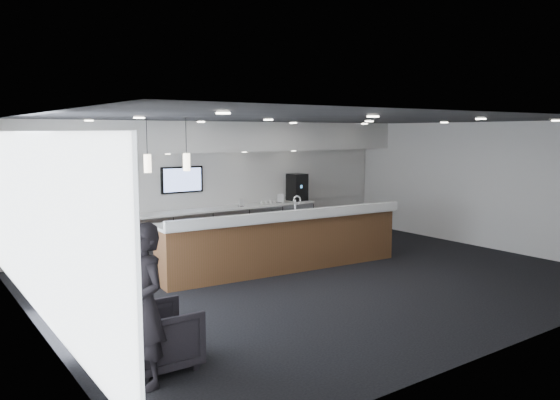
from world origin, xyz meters
TOP-DOWN VIEW (x-y plane):
  - ground at (0.00, 0.00)m, footprint 10.00×10.00m
  - ceiling at (0.00, 0.00)m, footprint 10.00×8.00m
  - back_wall at (0.00, 4.00)m, footprint 10.00×0.02m
  - left_wall at (-5.00, 0.00)m, footprint 0.02×8.00m
  - right_wall at (5.00, 0.00)m, footprint 0.02×8.00m
  - soffit_bulkhead at (0.00, 3.55)m, footprint 10.00×0.90m
  - alcove_panel at (0.00, 3.97)m, footprint 9.80×0.06m
  - window_blinds_wall at (-4.96, 0.00)m, footprint 0.04×7.36m
  - back_credenza at (-0.00, 3.64)m, footprint 5.06×0.66m
  - wall_tv at (-1.00, 3.91)m, footprint 1.05×0.08m
  - pendant_left at (-2.40, 0.80)m, footprint 0.12×0.12m
  - pendant_right at (-3.10, 0.80)m, footprint 0.12×0.12m
  - ceiling_can_lights at (0.00, 0.00)m, footprint 7.00×5.00m
  - service_counter at (-0.21, 0.92)m, footprint 5.27×1.26m
  - coffee_machine at (2.20, 3.66)m, footprint 0.42×0.54m
  - info_sign_left at (0.39, 3.53)m, footprint 0.14×0.04m
  - info_sign_right at (1.59, 3.55)m, footprint 0.16×0.07m
  - armchair at (-4.08, -1.97)m, footprint 0.83×0.81m
  - lounge_guest at (-4.39, -2.29)m, footprint 0.50×0.70m
  - cup_0 at (1.42, 3.56)m, footprint 0.09×0.09m
  - cup_1 at (1.28, 3.56)m, footprint 0.13×0.13m
  - cup_2 at (1.14, 3.56)m, footprint 0.12×0.12m
  - cup_3 at (1.00, 3.56)m, footprint 0.12×0.12m

SIDE VIEW (x-z plane):
  - ground at x=0.00m, z-range 0.00..0.00m
  - armchair at x=-4.08m, z-range 0.00..0.75m
  - back_credenza at x=0.00m, z-range 0.00..0.95m
  - service_counter at x=-0.21m, z-range -0.17..1.32m
  - lounge_guest at x=-4.39m, z-range 0.00..1.80m
  - cup_0 at x=1.42m, z-range 0.95..1.04m
  - cup_1 at x=1.28m, z-range 0.95..1.04m
  - cup_2 at x=1.14m, z-range 0.95..1.04m
  - cup_3 at x=1.00m, z-range 0.95..1.04m
  - info_sign_left at x=0.39m, z-range 0.95..1.14m
  - info_sign_right at x=1.59m, z-range 0.95..1.17m
  - coffee_machine at x=2.20m, z-range 0.95..1.67m
  - back_wall at x=0.00m, z-range 0.00..3.00m
  - left_wall at x=-5.00m, z-range 0.00..3.00m
  - right_wall at x=5.00m, z-range 0.00..3.00m
  - window_blinds_wall at x=-4.96m, z-range 0.23..2.77m
  - alcove_panel at x=0.00m, z-range 0.90..2.30m
  - wall_tv at x=-1.00m, z-range 1.34..1.96m
  - pendant_left at x=-2.40m, z-range 2.10..2.40m
  - pendant_right at x=-3.10m, z-range 2.10..2.40m
  - soffit_bulkhead at x=0.00m, z-range 2.30..3.00m
  - ceiling_can_lights at x=0.00m, z-range 2.96..2.98m
  - ceiling at x=0.00m, z-range 2.99..3.01m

